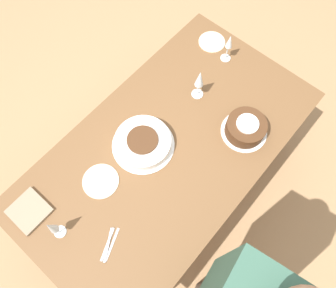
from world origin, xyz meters
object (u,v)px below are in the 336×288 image
cake_front_chocolate (246,128)px  wine_glass_far (199,80)px  wine_glass_extra (52,228)px  wine_glass_near (229,44)px  cake_center_white (143,143)px

cake_front_chocolate → wine_glass_far: size_ratio=1.18×
wine_glass_extra → cake_front_chocolate: bearing=-19.3°
cake_front_chocolate → wine_glass_near: size_ratio=1.28×
wine_glass_extra → wine_glass_far: bearing=-0.7°
wine_glass_far → wine_glass_extra: 1.10m
cake_center_white → cake_front_chocolate: size_ratio=1.34×
wine_glass_extra → wine_glass_near: bearing=0.7°
cake_front_chocolate → wine_glass_far: wine_glass_far is taller
wine_glass_far → wine_glass_near: bearing=5.6°
cake_center_white → wine_glass_extra: (-0.63, -0.01, 0.10)m
cake_front_chocolate → wine_glass_far: (0.02, 0.36, 0.10)m
cake_center_white → wine_glass_far: bearing=-2.4°
wine_glass_near → cake_front_chocolate: bearing=-131.5°
cake_front_chocolate → wine_glass_far: 0.38m
cake_front_chocolate → wine_glass_extra: bearing=160.7°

